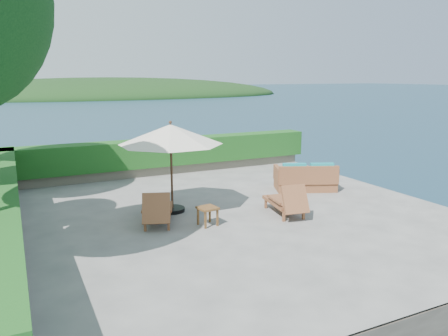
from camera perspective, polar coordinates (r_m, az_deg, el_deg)
name	(u,v)px	position (r m, az deg, el deg)	size (l,w,h in m)	color
ground	(227,213)	(12.16, 0.38, -5.90)	(12.00, 12.00, 0.00)	gray
foundation	(227,265)	(12.72, 0.37, -12.57)	(12.00, 12.00, 3.00)	#60574D
ocean	(227,311)	(13.39, 0.37, -18.23)	(600.00, 600.00, 0.00)	#142D40
offshore_island	(109,96)	(153.51, -14.84, 9.04)	(126.00, 57.60, 12.60)	black
planter_wall_far	(163,169)	(17.15, -7.96, -0.12)	(12.00, 0.60, 0.36)	slate
planter_wall_left	(1,239)	(10.97, -27.15, -8.30)	(0.60, 12.00, 0.36)	slate
hedge_far	(163,152)	(17.02, -8.02, 2.09)	(12.40, 0.90, 1.00)	#144815
patio_umbrella	(171,135)	(11.93, -6.98, 4.27)	(3.75, 3.75, 2.55)	black
lounge_left	(157,210)	(11.26, -8.69, -5.41)	(1.20, 1.77, 0.95)	brown
lounge_right	(286,201)	(11.98, 8.16, -4.32)	(0.92, 1.73, 0.95)	brown
side_table	(208,210)	(11.08, -2.15, -5.54)	(0.52, 0.52, 0.49)	brown
wicker_loveseat	(306,179)	(14.72, 10.61, -1.43)	(2.21, 1.69, 0.97)	brown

